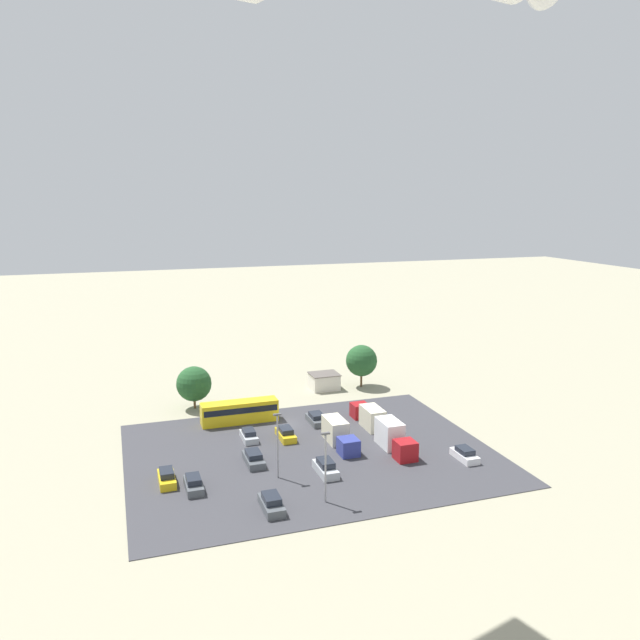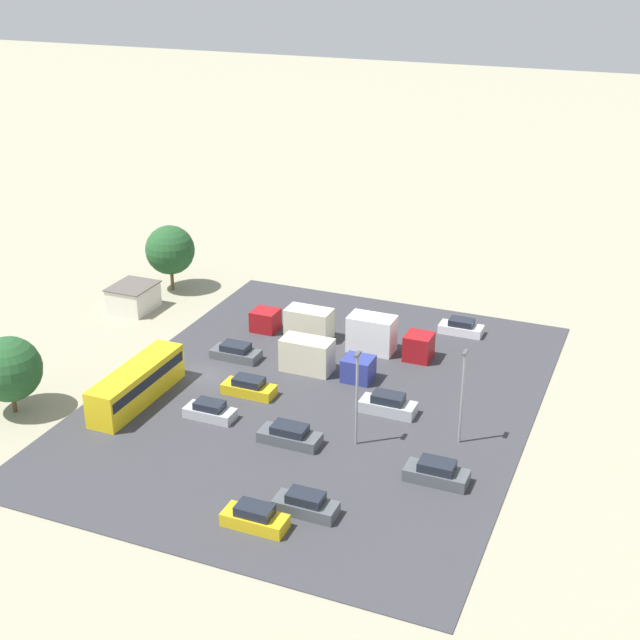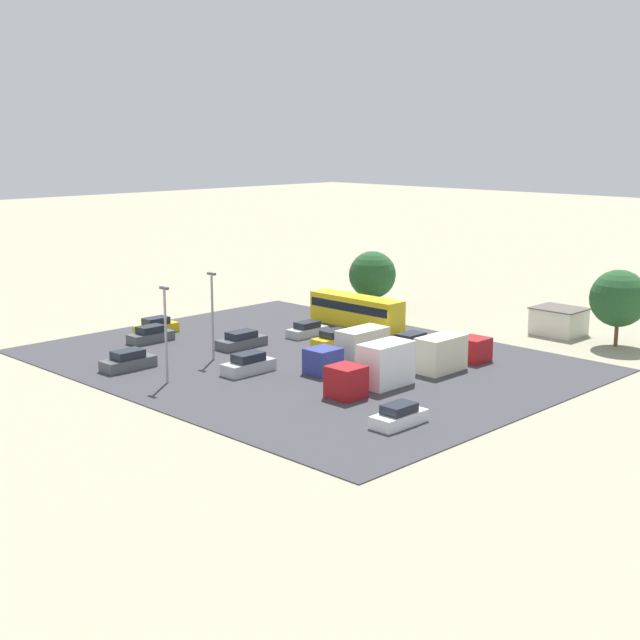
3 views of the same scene
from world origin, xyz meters
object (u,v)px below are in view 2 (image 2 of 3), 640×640
at_px(parked_car_3, 388,405).
at_px(parked_car_6, 249,387).
at_px(parked_car_4, 437,473).
at_px(parked_car_7, 210,411).
at_px(parked_truck_1, 297,323).
at_px(parked_car_0, 306,505).
at_px(parked_car_8, 255,518).
at_px(bus, 137,383).
at_px(parked_car_5, 236,352).
at_px(parked_car_2, 290,435).
at_px(parked_truck_2, 385,337).
at_px(parked_car_1, 461,327).
at_px(parked_truck_0, 321,359).
at_px(shed_building, 134,297).

relative_size(parked_car_3, parked_car_6, 1.01).
bearing_deg(parked_car_4, parked_car_7, 84.75).
distance_m(parked_car_7, parked_truck_1, 16.91).
distance_m(parked_car_0, parked_car_6, 17.18).
bearing_deg(parked_car_8, parked_truck_1, 18.70).
height_order(bus, parked_car_0, bus).
bearing_deg(parked_car_6, parked_car_0, -140.75).
distance_m(parked_car_4, parked_car_5, 25.04).
xyz_separation_m(parked_car_2, parked_truck_2, (-17.49, 1.57, 0.93)).
relative_size(parked_car_6, parked_truck_2, 0.57).
height_order(parked_car_2, parked_car_7, parked_car_2).
xyz_separation_m(parked_car_2, parked_car_4, (0.74, 11.57, 0.05)).
relative_size(parked_car_5, parked_car_7, 1.08).
relative_size(parked_car_1, parked_car_3, 0.92).
height_order(parked_car_6, parked_truck_0, parked_truck_0).
bearing_deg(parked_car_3, parked_car_0, 177.05).
bearing_deg(parked_truck_1, parked_car_4, -134.54).
relative_size(parked_car_4, parked_car_7, 1.10).
bearing_deg(parked_truck_2, parked_car_8, 1.21).
distance_m(parked_car_1, parked_truck_2, 8.77).
bearing_deg(parked_car_0, parked_truck_2, 6.87).
height_order(parked_car_3, parked_car_8, parked_car_3).
distance_m(parked_car_1, parked_car_3, 17.24).
bearing_deg(parked_car_6, parked_truck_0, -34.58).
relative_size(parked_car_2, parked_car_3, 1.05).
xyz_separation_m(parked_car_2, parked_car_7, (-1.00, -7.36, -0.03)).
relative_size(parked_car_7, parked_truck_1, 0.51).
relative_size(parked_car_2, parked_truck_0, 0.57).
distance_m(shed_building, parked_car_1, 32.96).
height_order(parked_car_5, parked_car_8, parked_car_8).
relative_size(parked_car_0, parked_car_4, 0.96).
distance_m(parked_car_1, parked_car_5, 21.74).
bearing_deg(parked_car_5, parked_car_3, -104.54).
distance_m(parked_car_4, parked_truck_2, 20.81).
bearing_deg(parked_car_4, parked_car_5, 61.35).
distance_m(parked_car_0, parked_car_8, 3.57).
height_order(parked_truck_0, parked_truck_2, parked_truck_2).
bearing_deg(parked_car_2, parked_car_1, -15.94).
relative_size(shed_building, parked_car_8, 1.09).
relative_size(bus, parked_car_5, 2.43).
bearing_deg(bus, parked_truck_2, 46.07).
relative_size(parked_car_8, parked_truck_1, 0.54).
bearing_deg(parked_car_1, parked_car_0, -4.22).
height_order(bus, parked_car_1, bus).
xyz_separation_m(shed_building, parked_truck_1, (-0.37, 17.92, 0.09)).
bearing_deg(parked_truck_1, parked_truck_2, -92.62).
bearing_deg(parked_car_3, parked_truck_1, 49.89).
bearing_deg(parked_truck_0, shed_building, -104.47).
height_order(parked_car_7, parked_car_8, parked_car_8).
height_order(parked_car_8, parked_truck_0, parked_truck_0).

